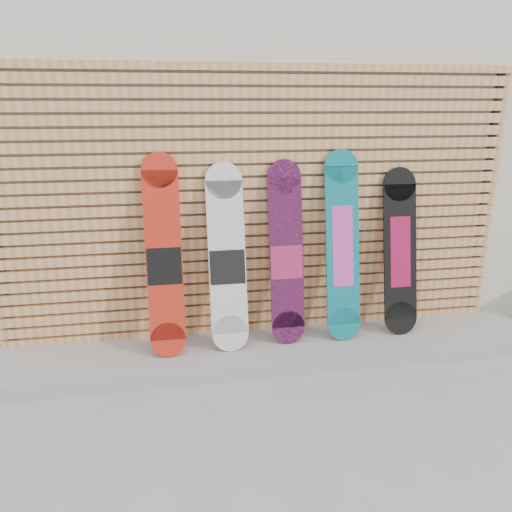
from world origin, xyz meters
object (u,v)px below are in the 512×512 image
(snowboard_0, at_px, (164,257))
(snowboard_3, at_px, (342,246))
(snowboard_4, at_px, (400,252))
(snowboard_2, at_px, (286,254))
(snowboard_1, at_px, (227,259))

(snowboard_0, relative_size, snowboard_3, 1.00)
(snowboard_0, relative_size, snowboard_4, 1.11)
(snowboard_2, height_order, snowboard_4, snowboard_2)
(snowboard_3, bearing_deg, snowboard_4, 1.16)
(snowboard_2, bearing_deg, snowboard_3, -0.96)
(snowboard_0, height_order, snowboard_1, snowboard_0)
(snowboard_1, relative_size, snowboard_4, 1.05)
(snowboard_2, height_order, snowboard_3, snowboard_3)
(snowboard_1, distance_m, snowboard_3, 0.95)
(snowboard_1, distance_m, snowboard_2, 0.48)
(snowboard_4, bearing_deg, snowboard_2, -179.85)
(snowboard_1, bearing_deg, snowboard_3, 1.07)
(snowboard_2, bearing_deg, snowboard_1, -176.97)
(snowboard_3, bearing_deg, snowboard_1, -178.93)
(snowboard_0, distance_m, snowboard_2, 0.97)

